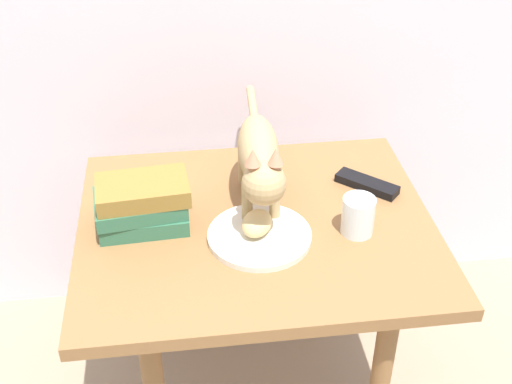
{
  "coord_description": "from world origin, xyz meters",
  "views": [
    {
      "loc": [
        -0.15,
        -1.14,
        1.43
      ],
      "look_at": [
        0.0,
        0.0,
        0.63
      ],
      "focal_mm": 46.29,
      "sensor_mm": 36.0,
      "label": 1
    }
  ],
  "objects_px": {
    "bread_roll": "(257,223)",
    "side_table": "(256,248)",
    "book_stack": "(142,204)",
    "candle_jar": "(358,217)",
    "tv_remote": "(367,184)",
    "cat": "(259,158)",
    "plate": "(257,236)"
  },
  "relations": [
    {
      "from": "plate",
      "to": "cat",
      "type": "xyz_separation_m",
      "value": [
        0.02,
        0.11,
        0.13
      ]
    },
    {
      "from": "plate",
      "to": "book_stack",
      "type": "relative_size",
      "value": 1.04
    },
    {
      "from": "cat",
      "to": "candle_jar",
      "type": "distance_m",
      "value": 0.24
    },
    {
      "from": "bread_roll",
      "to": "side_table",
      "type": "bearing_deg",
      "value": 84.55
    },
    {
      "from": "bread_roll",
      "to": "cat",
      "type": "bearing_deg",
      "value": 79.81
    },
    {
      "from": "plate",
      "to": "cat",
      "type": "bearing_deg",
      "value": 80.39
    },
    {
      "from": "bread_roll",
      "to": "tv_remote",
      "type": "relative_size",
      "value": 0.53
    },
    {
      "from": "candle_jar",
      "to": "bread_roll",
      "type": "bearing_deg",
      "value": 178.55
    },
    {
      "from": "bread_roll",
      "to": "cat",
      "type": "xyz_separation_m",
      "value": [
        0.02,
        0.11,
        0.09
      ]
    },
    {
      "from": "book_stack",
      "to": "cat",
      "type": "bearing_deg",
      "value": 6.4
    },
    {
      "from": "side_table",
      "to": "cat",
      "type": "bearing_deg",
      "value": 74.91
    },
    {
      "from": "side_table",
      "to": "book_stack",
      "type": "bearing_deg",
      "value": 174.51
    },
    {
      "from": "plate",
      "to": "tv_remote",
      "type": "xyz_separation_m",
      "value": [
        0.28,
        0.16,
        0.0
      ]
    },
    {
      "from": "candle_jar",
      "to": "tv_remote",
      "type": "xyz_separation_m",
      "value": [
        0.07,
        0.16,
        -0.03
      ]
    },
    {
      "from": "plate",
      "to": "cat",
      "type": "relative_size",
      "value": 0.46
    },
    {
      "from": "plate",
      "to": "bread_roll",
      "type": "height_order",
      "value": "bread_roll"
    },
    {
      "from": "plate",
      "to": "bread_roll",
      "type": "distance_m",
      "value": 0.03
    },
    {
      "from": "cat",
      "to": "book_stack",
      "type": "distance_m",
      "value": 0.27
    },
    {
      "from": "side_table",
      "to": "candle_jar",
      "type": "distance_m",
      "value": 0.25
    },
    {
      "from": "side_table",
      "to": "candle_jar",
      "type": "bearing_deg",
      "value": -16.17
    },
    {
      "from": "book_stack",
      "to": "candle_jar",
      "type": "relative_size",
      "value": 2.49
    },
    {
      "from": "book_stack",
      "to": "candle_jar",
      "type": "height_order",
      "value": "book_stack"
    },
    {
      "from": "cat",
      "to": "tv_remote",
      "type": "xyz_separation_m",
      "value": [
        0.26,
        0.05,
        -0.12
      ]
    },
    {
      "from": "bread_roll",
      "to": "candle_jar",
      "type": "bearing_deg",
      "value": -1.45
    },
    {
      "from": "book_stack",
      "to": "candle_jar",
      "type": "distance_m",
      "value": 0.46
    },
    {
      "from": "side_table",
      "to": "tv_remote",
      "type": "height_order",
      "value": "tv_remote"
    },
    {
      "from": "tv_remote",
      "to": "plate",
      "type": "bearing_deg",
      "value": -108.01
    },
    {
      "from": "cat",
      "to": "candle_jar",
      "type": "height_order",
      "value": "cat"
    },
    {
      "from": "cat",
      "to": "candle_jar",
      "type": "bearing_deg",
      "value": -29.97
    },
    {
      "from": "tv_remote",
      "to": "candle_jar",
      "type": "bearing_deg",
      "value": -69.86
    },
    {
      "from": "side_table",
      "to": "cat",
      "type": "distance_m",
      "value": 0.21
    },
    {
      "from": "side_table",
      "to": "tv_remote",
      "type": "bearing_deg",
      "value": 19.98
    }
  ]
}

